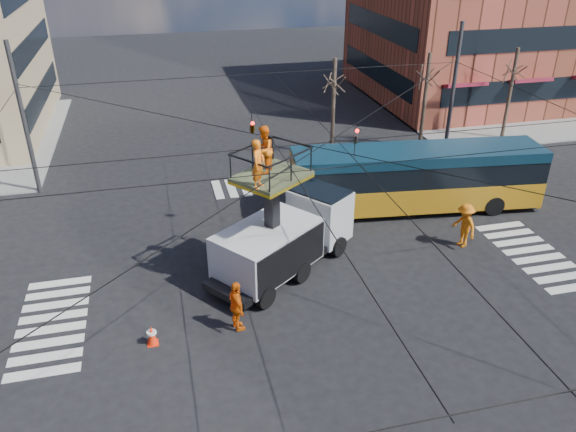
{
  "coord_description": "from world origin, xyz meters",
  "views": [
    {
      "loc": [
        -5.53,
        -17.87,
        12.98
      ],
      "look_at": [
        -0.69,
        1.8,
        2.33
      ],
      "focal_mm": 35.0,
      "sensor_mm": 36.0,
      "label": 1
    }
  ],
  "objects_px": {
    "city_bus": "(416,177)",
    "worker_ground": "(237,306)",
    "flagger": "(464,225)",
    "utility_truck": "(285,224)",
    "traffic_cone": "(152,335)"
  },
  "relations": [
    {
      "from": "traffic_cone",
      "to": "utility_truck",
      "type": "bearing_deg",
      "value": 33.07
    },
    {
      "from": "utility_truck",
      "to": "city_bus",
      "type": "bearing_deg",
      "value": -10.49
    },
    {
      "from": "city_bus",
      "to": "traffic_cone",
      "type": "xyz_separation_m",
      "value": [
        -13.22,
        -7.44,
        -1.35
      ]
    },
    {
      "from": "utility_truck",
      "to": "city_bus",
      "type": "relative_size",
      "value": 0.55
    },
    {
      "from": "flagger",
      "to": "worker_ground",
      "type": "bearing_deg",
      "value": -82.64
    },
    {
      "from": "utility_truck",
      "to": "city_bus",
      "type": "height_order",
      "value": "utility_truck"
    },
    {
      "from": "utility_truck",
      "to": "city_bus",
      "type": "distance_m",
      "value": 8.52
    },
    {
      "from": "worker_ground",
      "to": "flagger",
      "type": "relative_size",
      "value": 0.95
    },
    {
      "from": "worker_ground",
      "to": "flagger",
      "type": "distance_m",
      "value": 11.27
    },
    {
      "from": "traffic_cone",
      "to": "flagger",
      "type": "height_order",
      "value": "flagger"
    },
    {
      "from": "city_bus",
      "to": "worker_ground",
      "type": "bearing_deg",
      "value": -137.69
    },
    {
      "from": "flagger",
      "to": "traffic_cone",
      "type": "bearing_deg",
      "value": -85.9
    },
    {
      "from": "worker_ground",
      "to": "flagger",
      "type": "height_order",
      "value": "flagger"
    },
    {
      "from": "utility_truck",
      "to": "worker_ground",
      "type": "distance_m",
      "value": 4.53
    },
    {
      "from": "city_bus",
      "to": "worker_ground",
      "type": "relative_size",
      "value": 6.4
    }
  ]
}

